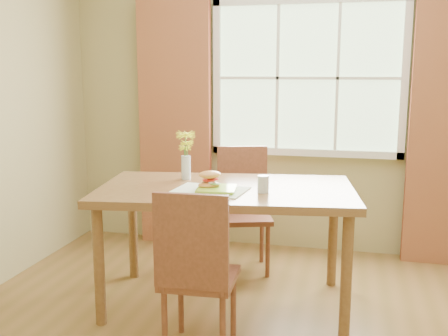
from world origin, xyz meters
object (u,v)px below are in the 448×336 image
dining_table (226,199)px  chair_far (243,202)px  croissant_sandwich (210,180)px  chair_near (196,267)px  water_glass (263,184)px  flower_vase (186,150)px

dining_table → chair_far: bearing=84.2°
croissant_sandwich → chair_near: bearing=-116.4°
chair_near → chair_far: size_ratio=0.98×
croissant_sandwich → water_glass: (0.34, 0.03, -0.02)m
water_glass → chair_far: bearing=109.9°
chair_near → croissant_sandwich: chair_near is taller
dining_table → chair_near: (0.00, -0.70, -0.20)m
dining_table → water_glass: 0.31m
water_glass → croissant_sandwich: bearing=-174.6°
water_glass → flower_vase: (-0.60, 0.28, 0.15)m
dining_table → water_glass: bearing=-27.6°
chair_far → flower_vase: 0.77m
water_glass → dining_table: bearing=160.3°
dining_table → flower_vase: (-0.33, 0.19, 0.29)m
dining_table → flower_vase: bearing=142.9°
chair_far → water_glass: (0.29, -0.79, 0.33)m
croissant_sandwich → flower_vase: 0.43m
flower_vase → dining_table: bearing=-29.2°
chair_near → water_glass: 0.74m
croissant_sandwich → flower_vase: bearing=95.0°
chair_far → flower_vase: (-0.31, -0.51, 0.48)m
chair_near → chair_far: chair_far is taller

